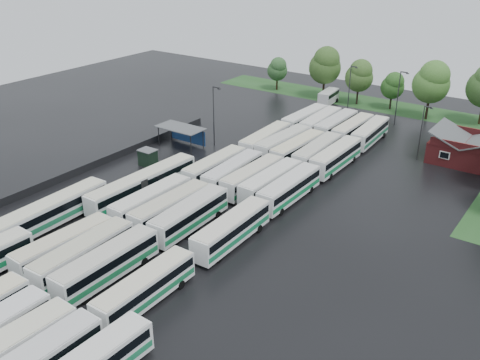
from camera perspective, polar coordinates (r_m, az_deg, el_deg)
The scene contains 46 objects.
ground at distance 67.44m, azimuth -7.33°, elevation -5.01°, with size 160.00×160.00×0.00m, color black.
brick_building at distance 92.24m, azimuth 22.83°, elevation 2.87°, with size 10.07×8.60×5.39m.
wash_shed at distance 91.65m, azimuth -6.20°, elevation 5.35°, with size 8.20×4.20×3.58m.
utility_hut at distance 85.23m, azimuth -9.80°, elevation 2.39°, with size 2.70×2.20×2.62m.
grass_strip_north at distance 118.65m, azimuth 15.06°, elevation 7.66°, with size 80.00×10.00×0.01m, color #214C1E.
west_fence at distance 86.86m, azimuth -14.72°, elevation 1.84°, with size 0.10×50.00×1.20m, color #2D2D30.
bus_r0c3 at distance 49.91m, azimuth -23.93°, elevation -16.71°, with size 3.25×12.90×3.56m.
bus_r1c0 at distance 62.64m, azimuth -18.25°, elevation -6.74°, with size 3.04×12.19×3.37m.
bus_r1c1 at distance 60.32m, azimuth -16.38°, elevation -7.67°, with size 3.13×12.79×3.54m.
bus_r1c2 at distance 58.14m, azimuth -14.03°, elevation -8.68°, with size 2.82×12.77×3.55m.
bus_r1c4 at distance 53.98m, azimuth -10.07°, elevation -11.29°, with size 2.69×12.10×3.36m.
bus_r2c0 at distance 69.90m, azimuth -9.44°, elevation -2.25°, with size 2.84×12.50×3.47m.
bus_r2c1 at distance 67.89m, azimuth -7.42°, elevation -2.97°, with size 2.92×12.49×3.46m.
bus_r2c2 at distance 65.96m, azimuth -5.39°, elevation -3.72°, with size 3.08×12.68×3.51m.
bus_r2c4 at distance 62.61m, azimuth -0.89°, elevation -5.27°, with size 2.95×12.67×3.51m.
bus_r3c0 at distance 79.14m, azimuth -2.69°, elevation 1.38°, with size 2.62×12.26×3.41m.
bus_r3c1 at distance 77.32m, azimuth -0.77°, elevation 0.82°, with size 3.04×12.34×3.41m.
bus_r3c2 at distance 75.85m, azimuth 1.33°, elevation 0.31°, with size 2.82×12.19×3.38m.
bus_r3c3 at distance 74.36m, azimuth 3.32°, elevation -0.23°, with size 2.91×12.42×3.44m.
bus_r3c4 at distance 72.63m, azimuth 5.29°, elevation -0.90°, with size 2.74×12.58×3.50m.
bus_r4c0 at distance 89.49m, azimuth 2.75°, elevation 4.26°, with size 3.14×12.72×3.52m.
bus_r4c1 at distance 88.19m, azimuth 4.62°, elevation 3.90°, with size 3.33×12.86×3.55m.
bus_r4c2 at distance 86.26m, azimuth 6.18°, elevation 3.31°, with size 3.13×12.53×3.46m.
bus_r4c3 at distance 85.21m, azimuth 8.25°, elevation 2.92°, with size 2.94×12.53×3.47m.
bus_r4c4 at distance 83.74m, azimuth 10.20°, elevation 2.41°, with size 2.74×12.75×3.55m.
bus_r5c0 at distance 100.50m, azimuth 6.93°, elevation 6.43°, with size 3.02×12.56×3.48m.
bus_r5c1 at distance 99.26m, azimuth 8.59°, elevation 6.09°, with size 2.96×12.45×3.45m.
bus_r5c2 at distance 98.19m, azimuth 10.22°, elevation 5.76°, with size 2.67×12.39×3.45m.
bus_r5c3 at distance 96.80m, azimuth 11.93°, elevation 5.31°, with size 2.69×12.13×3.37m.
bus_r5c4 at distance 95.71m, azimuth 13.71°, elevation 4.90°, with size 3.13×12.20×3.37m.
artic_bus_west_b at distance 74.89m, azimuth -10.30°, elevation -0.41°, with size 3.15×18.53×3.43m.
artic_bus_west_c at distance 69.57m, azimuth -20.42°, elevation -3.68°, with size 3.25×19.12×3.53m.
minibus at distance 117.21m, azimuth 9.41°, elevation 8.78°, with size 3.03×6.71×2.84m.
tree_north_0 at distance 125.91m, azimuth 4.03°, elevation 11.75°, with size 4.67×4.66×7.72m.
tree_north_1 at distance 119.66m, azimuth 9.11°, elevation 12.02°, with size 6.96×6.96×11.53m.
tree_north_2 at distance 116.79m, azimuth 12.64°, elevation 10.84°, with size 5.88×5.88×9.74m.
tree_north_3 at distance 115.18m, azimuth 16.02°, elevation 9.68°, with size 4.78×4.78×7.91m.
tree_north_4 at distance 110.11m, azimuth 19.81°, elevation 9.85°, with size 7.10×7.10×11.75m.
lamp_post_ne at distance 89.25m, azimuth 18.85°, elevation 5.15°, with size 1.40×0.27×9.08m.
lamp_post_nw at distance 90.65m, azimuth -2.76°, elevation 7.29°, with size 1.61×0.31×10.43m.
lamp_post_back_w at distance 110.69m, azimuth 11.66°, elevation 9.80°, with size 1.48×0.29×9.59m.
lamp_post_back_e at distance 104.96m, azimuth 16.58°, elevation 8.73°, with size 1.60×0.31×10.40m.
puddle_0 at distance 56.68m, azimuth -19.98°, elevation -12.95°, with size 4.07×4.07×0.01m, color black.
puddle_1 at distance 50.54m, azimuth -13.48°, elevation -17.27°, with size 4.58×4.58×0.01m, color black.
puddle_2 at distance 73.58m, azimuth -11.90°, elevation -2.68°, with size 5.30×5.30×0.01m, color black.
puddle_3 at distance 65.82m, azimuth -5.23°, elevation -5.71°, with size 3.21×3.21×0.01m, color black.
Camera 1 is at (40.55, -42.34, 33.33)m, focal length 40.00 mm.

